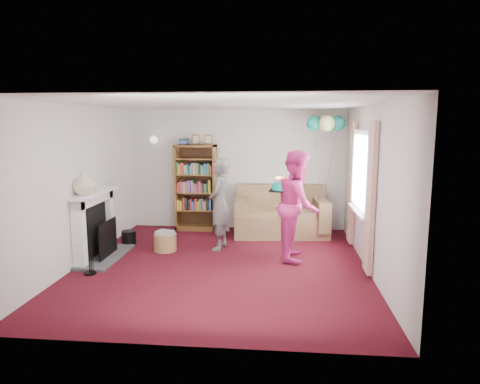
# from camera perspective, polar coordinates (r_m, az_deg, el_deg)

# --- Properties ---
(ground) EXTENTS (5.00, 5.00, 0.00)m
(ground) POSITION_cam_1_polar(r_m,az_deg,el_deg) (6.86, -2.44, -9.74)
(ground) COLOR #36080F
(ground) RESTS_ON ground
(wall_back) EXTENTS (4.50, 0.02, 2.50)m
(wall_back) POSITION_cam_1_polar(r_m,az_deg,el_deg) (9.03, -0.33, 2.99)
(wall_back) COLOR silver
(wall_back) RESTS_ON ground
(wall_left) EXTENTS (0.02, 5.00, 2.50)m
(wall_left) POSITION_cam_1_polar(r_m,az_deg,el_deg) (7.23, -20.56, 0.86)
(wall_left) COLOR silver
(wall_left) RESTS_ON ground
(wall_right) EXTENTS (0.02, 5.00, 2.50)m
(wall_right) POSITION_cam_1_polar(r_m,az_deg,el_deg) (6.64, 17.19, 0.35)
(wall_right) COLOR silver
(wall_right) RESTS_ON ground
(ceiling) EXTENTS (4.50, 5.00, 0.01)m
(ceiling) POSITION_cam_1_polar(r_m,az_deg,el_deg) (6.50, -2.59, 11.67)
(ceiling) COLOR white
(ceiling) RESTS_ON wall_back
(fireplace) EXTENTS (0.55, 1.80, 1.12)m
(fireplace) POSITION_cam_1_polar(r_m,az_deg,el_deg) (7.46, -18.41, -4.56)
(fireplace) COLOR #3F3F42
(fireplace) RESTS_ON ground
(window_bay) EXTENTS (0.14, 2.02, 2.20)m
(window_bay) POSITION_cam_1_polar(r_m,az_deg,el_deg) (7.22, 15.79, 0.71)
(window_bay) COLOR white
(window_bay) RESTS_ON ground
(wall_sconce) EXTENTS (0.16, 0.23, 0.16)m
(wall_sconce) POSITION_cam_1_polar(r_m,az_deg,el_deg) (9.19, -11.43, 6.86)
(wall_sconce) COLOR gold
(wall_sconce) RESTS_ON ground
(bookcase) EXTENTS (0.84, 0.42, 1.99)m
(bookcase) POSITION_cam_1_polar(r_m,az_deg,el_deg) (9.00, -5.85, 0.53)
(bookcase) COLOR #472B14
(bookcase) RESTS_ON ground
(sofa) EXTENTS (1.84, 0.97, 0.97)m
(sofa) POSITION_cam_1_polar(r_m,az_deg,el_deg) (8.70, 5.42, -3.23)
(sofa) COLOR brown
(sofa) RESTS_ON ground
(wicker_basket) EXTENTS (0.40, 0.40, 0.36)m
(wicker_basket) POSITION_cam_1_polar(r_m,az_deg,el_deg) (7.68, -9.94, -6.53)
(wicker_basket) COLOR #9C6C49
(wicker_basket) RESTS_ON ground
(person_striped) EXTENTS (0.44, 0.63, 1.63)m
(person_striped) POSITION_cam_1_polar(r_m,az_deg,el_deg) (7.54, -2.74, -1.60)
(person_striped) COLOR black
(person_striped) RESTS_ON ground
(person_magenta) EXTENTS (0.72, 0.90, 1.80)m
(person_magenta) POSITION_cam_1_polar(r_m,az_deg,el_deg) (7.06, 7.71, -1.71)
(person_magenta) COLOR #D42A7F
(person_magenta) RESTS_ON ground
(birthday_cake) EXTENTS (0.38, 0.38, 0.22)m
(birthday_cake) POSITION_cam_1_polar(r_m,az_deg,el_deg) (7.07, 5.58, 0.70)
(birthday_cake) COLOR black
(birthday_cake) RESTS_ON ground
(balloons) EXTENTS (0.74, 0.74, 1.68)m
(balloons) POSITION_cam_1_polar(r_m,az_deg,el_deg) (8.42, 11.38, 8.98)
(balloons) COLOR #3F3F3F
(balloons) RESTS_ON ground
(mantel_vase) EXTENTS (0.42, 0.42, 0.37)m
(mantel_vase) POSITION_cam_1_polar(r_m,az_deg,el_deg) (7.02, -20.09, 1.17)
(mantel_vase) COLOR beige
(mantel_vase) RESTS_ON fireplace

